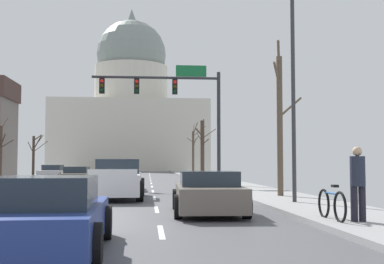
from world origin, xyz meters
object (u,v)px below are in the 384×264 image
Objects in this scene: signal_gantry at (175,98)px; pickup_truck_near_01 at (117,181)px; sedan_oncoming_00 at (77,175)px; street_lamp_right at (284,71)px; sedan_near_00 at (120,180)px; bicycle_parked at (332,205)px; sedan_oncoming_01 at (52,173)px; sedan_near_03 at (47,217)px; pedestrian_00 at (358,180)px; sedan_near_02 at (208,194)px.

pickup_truck_near_01 is (-2.89, -9.76, -4.74)m from signal_gantry.
sedan_oncoming_00 is at bearing 103.15° from pickup_truck_near_01.
pickup_truck_near_01 is (-5.90, 4.30, -3.90)m from street_lamp_right.
sedan_near_00 reaches higher than bicycle_parked.
signal_gantry is 14.40m from street_lamp_right.
sedan_near_00 is 1.04× the size of sedan_oncoming_01.
sedan_near_03 is 30.07m from sedan_oncoming_00.
sedan_near_03 is at bearing -156.95° from pedestrian_00.
sedan_near_00 is 19.01m from sedan_near_03.
street_lamp_right reaches higher than pickup_truck_near_01.
street_lamp_right is at bearing -65.98° from sedan_oncoming_01.
signal_gantry is 4.47× the size of bicycle_parked.
sedan_near_00 is (-3.09, -3.57, -4.89)m from signal_gantry.
pedestrian_00 reaches higher than pickup_truck_near_01.
bicycle_parked is (5.54, -9.65, -0.24)m from pickup_truck_near_01.
sedan_oncoming_00 is at bearing 133.36° from signal_gantry.
street_lamp_right is 4.43× the size of pedestrian_00.
street_lamp_right reaches higher than sedan_oncoming_00.
sedan_near_03 is at bearing -90.54° from sedan_near_00.
pedestrian_00 is at bearing -69.46° from sedan_oncoming_01.
signal_gantry is 4.67× the size of pedestrian_00.
sedan_oncoming_00 is 28.33m from bicycle_parked.
pickup_truck_near_01 is at bearing 119.86° from bicycle_parked.
sedan_near_00 is at bearing 89.46° from sedan_near_03.
signal_gantry is at bearing 49.12° from sedan_near_00.
sedan_oncoming_00 is at bearing 114.84° from street_lamp_right.
signal_gantry is 20.21m from bicycle_parked.
pedestrian_00 reaches higher than sedan_near_02.
pickup_truck_near_01 is at bearing -88.16° from sedan_near_00.
sedan_near_00 is (-6.10, 10.48, -4.05)m from street_lamp_right.
signal_gantry is at bearing 102.07° from street_lamp_right.
sedan_oncoming_01 is at bearing 110.54° from pedestrian_00.
sedan_near_02 is (0.10, -16.35, -4.89)m from signal_gantry.
bicycle_parked is (5.92, 3.17, -0.09)m from sedan_near_03.
bicycle_parked is (12.79, -34.86, -0.13)m from sedan_oncoming_01.
sedan_oncoming_00 is (-3.60, 29.86, -0.01)m from sedan_near_03.
pickup_truck_near_01 is 11.13m from bicycle_parked.
sedan_near_00 reaches higher than sedan_oncoming_00.
bicycle_parked is (-0.45, 0.46, -0.59)m from pedestrian_00.
sedan_near_00 is at bearing 120.18° from street_lamp_right.
signal_gantry is 1.77× the size of sedan_near_03.
sedan_near_00 is at bearing 91.84° from pickup_truck_near_01.
street_lamp_right is 1.68× the size of sedan_near_03.
street_lamp_right is 23.85m from sedan_oncoming_00.
street_lamp_right is at bearing -59.82° from sedan_near_00.
pedestrian_00 is at bearing -89.12° from street_lamp_right.
bicycle_parked is at bearing -70.37° from sedan_oncoming_00.
sedan_near_02 is at bearing -72.14° from sedan_oncoming_01.
pickup_truck_near_01 is at bearing 120.62° from pedestrian_00.
signal_gantry is at bearing 81.76° from sedan_near_03.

